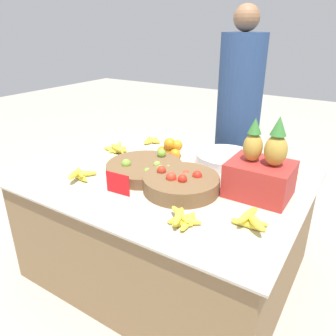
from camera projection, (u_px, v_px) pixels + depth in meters
The scene contains 15 objects.
ground_plane at pixel (168, 265), 2.11m from camera, with size 12.00×12.00×0.00m, color #ADA599.
market_table at pixel (168, 223), 1.98m from camera, with size 1.50×1.18×0.63m.
lime_bowl at pixel (145, 168), 1.87m from camera, with size 0.44×0.44×0.11m.
tomato_basket at pixel (181, 183), 1.67m from camera, with size 0.39×0.39×0.12m.
orange_pile at pixel (171, 149), 2.12m from camera, with size 0.16×0.14×0.13m.
metal_bowl at pixel (225, 158), 2.02m from camera, with size 0.36×0.36×0.06m.
price_sign at pixel (118, 184), 1.64m from camera, with size 0.14×0.01×0.11m.
produce_crate at pixel (261, 172), 1.60m from camera, with size 0.30×0.25×0.41m.
banana_bunch_front_left at pixel (80, 175), 1.81m from camera, with size 0.16×0.20×0.06m.
banana_bunch_middle_right at pixel (117, 149), 2.20m from camera, with size 0.20×0.16×0.06m.
banana_bunch_middle_left at pixel (151, 140), 2.38m from camera, with size 0.15×0.15×0.03m.
banana_bunch_back_center at pixel (250, 221), 1.37m from camera, with size 0.17×0.17×0.06m.
banana_bunch_front_right at pixel (288, 174), 1.84m from camera, with size 0.14×0.16×0.04m.
banana_bunch_front_center at pixel (184, 220), 1.39m from camera, with size 0.17×0.17×0.06m.
vendor_person at pixel (237, 124), 2.53m from camera, with size 0.33×0.33×1.56m.
Camera 1 is at (0.90, -1.42, 1.41)m, focal length 35.00 mm.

